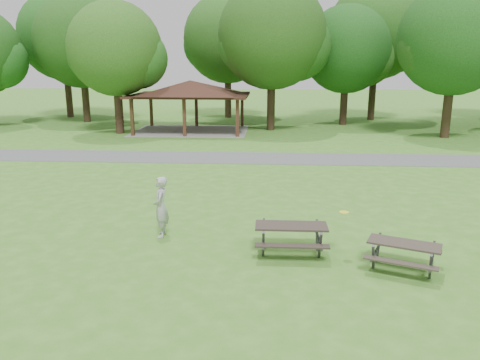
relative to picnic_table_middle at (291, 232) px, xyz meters
name	(u,v)px	position (x,y,z in m)	size (l,w,h in m)	color
ground	(191,267)	(-2.58, -1.08, -0.62)	(160.00, 160.00, 0.00)	#3C7621
asphalt_path	(234,158)	(-2.58, 12.92, -0.61)	(120.00, 3.20, 0.02)	#4F4F52
pavilion	(190,90)	(-6.58, 22.92, 2.44)	(8.60, 7.01, 3.76)	#322012
tree_row_c	(83,44)	(-16.48, 27.95, 5.92)	(8.19, 7.80, 10.67)	black
tree_row_d	(116,52)	(-11.50, 21.45, 5.15)	(6.93, 6.60, 9.27)	black
tree_row_e	(273,38)	(-0.48, 23.95, 6.16)	(8.40, 8.00, 11.02)	black
tree_row_f	(348,52)	(5.51, 27.45, 5.22)	(7.35, 7.00, 9.55)	black
tree_row_g	(456,42)	(11.51, 20.95, 5.71)	(7.77, 7.40, 10.25)	black
tree_deep_a	(65,39)	(-19.48, 31.45, 6.51)	(8.40, 8.00, 11.38)	#321E16
tree_deep_b	(229,41)	(-4.48, 31.95, 6.27)	(8.40, 8.00, 11.13)	#332016
tree_deep_c	(378,34)	(8.53, 30.95, 6.83)	(8.82, 8.40, 11.90)	black
picnic_table_middle	(291,232)	(0.00, 0.00, 0.00)	(1.94, 1.58, 0.84)	#2D2520
picnic_table_far	(404,249)	(2.76, -0.89, -0.07)	(2.12, 1.94, 0.75)	#312A23
frisbee_in_flight	(344,212)	(1.37, -0.15, 0.63)	(0.32, 0.32, 0.02)	yellow
frisbee_thrower	(161,207)	(-3.81, 1.06, 0.29)	(0.67, 0.44, 1.82)	#A8A8AA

